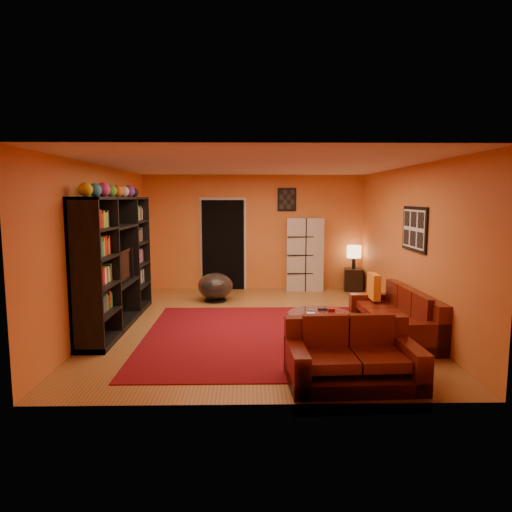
{
  "coord_description": "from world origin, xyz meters",
  "views": [
    {
      "loc": [
        -0.14,
        -7.4,
        2.08
      ],
      "look_at": [
        -0.0,
        0.1,
        1.13
      ],
      "focal_mm": 32.0,
      "sensor_mm": 36.0,
      "label": 1
    }
  ],
  "objects_px": {
    "coffee_table": "(319,317)",
    "bowl_chair": "(215,286)",
    "tv": "(119,266)",
    "storage_cabinet": "(305,254)",
    "sofa": "(398,318)",
    "side_table": "(353,280)",
    "table_lamp": "(354,252)",
    "entertainment_unit": "(117,262)",
    "loveseat": "(351,357)"
  },
  "relations": [
    {
      "from": "coffee_table",
      "to": "bowl_chair",
      "type": "xyz_separation_m",
      "value": [
        -1.67,
        2.8,
        -0.1
      ]
    },
    {
      "from": "tv",
      "to": "storage_cabinet",
      "type": "distance_m",
      "value": 4.42
    },
    {
      "from": "sofa",
      "to": "coffee_table",
      "type": "bearing_deg",
      "value": -165.32
    },
    {
      "from": "side_table",
      "to": "table_lamp",
      "type": "height_order",
      "value": "table_lamp"
    },
    {
      "from": "tv",
      "to": "coffee_table",
      "type": "height_order",
      "value": "tv"
    },
    {
      "from": "coffee_table",
      "to": "storage_cabinet",
      "type": "xyz_separation_m",
      "value": [
        0.28,
        3.9,
        0.41
      ]
    },
    {
      "from": "coffee_table",
      "to": "table_lamp",
      "type": "height_order",
      "value": "table_lamp"
    },
    {
      "from": "sofa",
      "to": "coffee_table",
      "type": "relative_size",
      "value": 2.27
    },
    {
      "from": "sofa",
      "to": "side_table",
      "type": "xyz_separation_m",
      "value": [
        0.12,
        3.45,
        -0.04
      ]
    },
    {
      "from": "storage_cabinet",
      "to": "bowl_chair",
      "type": "distance_m",
      "value": 2.3
    },
    {
      "from": "sofa",
      "to": "side_table",
      "type": "relative_size",
      "value": 4.09
    },
    {
      "from": "sofa",
      "to": "table_lamp",
      "type": "xyz_separation_m",
      "value": [
        0.12,
        3.45,
        0.59
      ]
    },
    {
      "from": "sofa",
      "to": "coffee_table",
      "type": "xyz_separation_m",
      "value": [
        -1.26,
        -0.38,
        0.12
      ]
    },
    {
      "from": "sofa",
      "to": "entertainment_unit",
      "type": "bearing_deg",
      "value": 168.57
    },
    {
      "from": "sofa",
      "to": "storage_cabinet",
      "type": "relative_size",
      "value": 1.25
    },
    {
      "from": "sofa",
      "to": "loveseat",
      "type": "height_order",
      "value": "same"
    },
    {
      "from": "side_table",
      "to": "coffee_table",
      "type": "bearing_deg",
      "value": -109.76
    },
    {
      "from": "tv",
      "to": "coffee_table",
      "type": "distance_m",
      "value": 3.32
    },
    {
      "from": "storage_cabinet",
      "to": "bowl_chair",
      "type": "bearing_deg",
      "value": -147.26
    },
    {
      "from": "sofa",
      "to": "side_table",
      "type": "distance_m",
      "value": 3.45
    },
    {
      "from": "entertainment_unit",
      "to": "side_table",
      "type": "bearing_deg",
      "value": 31.07
    },
    {
      "from": "tv",
      "to": "storage_cabinet",
      "type": "height_order",
      "value": "storage_cabinet"
    },
    {
      "from": "loveseat",
      "to": "bowl_chair",
      "type": "distance_m",
      "value": 4.51
    },
    {
      "from": "loveseat",
      "to": "entertainment_unit",
      "type": "bearing_deg",
      "value": 51.44
    },
    {
      "from": "sofa",
      "to": "side_table",
      "type": "bearing_deg",
      "value": 85.93
    },
    {
      "from": "entertainment_unit",
      "to": "bowl_chair",
      "type": "bearing_deg",
      "value": 49.02
    },
    {
      "from": "side_table",
      "to": "entertainment_unit",
      "type": "bearing_deg",
      "value": -148.93
    },
    {
      "from": "loveseat",
      "to": "coffee_table",
      "type": "distance_m",
      "value": 1.33
    },
    {
      "from": "side_table",
      "to": "table_lamp",
      "type": "xyz_separation_m",
      "value": [
        0.0,
        0.0,
        0.62
      ]
    },
    {
      "from": "entertainment_unit",
      "to": "storage_cabinet",
      "type": "relative_size",
      "value": 1.83
    },
    {
      "from": "loveseat",
      "to": "coffee_table",
      "type": "xyz_separation_m",
      "value": [
        -0.16,
        1.32,
        0.12
      ]
    },
    {
      "from": "bowl_chair",
      "to": "sofa",
      "type": "bearing_deg",
      "value": -39.55
    },
    {
      "from": "coffee_table",
      "to": "storage_cabinet",
      "type": "distance_m",
      "value": 3.93
    },
    {
      "from": "storage_cabinet",
      "to": "entertainment_unit",
      "type": "bearing_deg",
      "value": -137.45
    },
    {
      "from": "sofa",
      "to": "table_lamp",
      "type": "distance_m",
      "value": 3.5
    },
    {
      "from": "storage_cabinet",
      "to": "bowl_chair",
      "type": "xyz_separation_m",
      "value": [
        -1.95,
        -1.1,
        -0.51
      ]
    },
    {
      "from": "storage_cabinet",
      "to": "table_lamp",
      "type": "relative_size",
      "value": 3.12
    },
    {
      "from": "table_lamp",
      "to": "coffee_table",
      "type": "bearing_deg",
      "value": -109.76
    },
    {
      "from": "storage_cabinet",
      "to": "table_lamp",
      "type": "bearing_deg",
      "value": -0.55
    },
    {
      "from": "entertainment_unit",
      "to": "tv",
      "type": "xyz_separation_m",
      "value": [
        0.05,
        -0.06,
        -0.07
      ]
    },
    {
      "from": "tv",
      "to": "side_table",
      "type": "xyz_separation_m",
      "value": [
        4.47,
        2.78,
        -0.73
      ]
    },
    {
      "from": "loveseat",
      "to": "tv",
      "type": "bearing_deg",
      "value": 51.66
    },
    {
      "from": "loveseat",
      "to": "side_table",
      "type": "distance_m",
      "value": 5.29
    },
    {
      "from": "storage_cabinet",
      "to": "side_table",
      "type": "distance_m",
      "value": 1.24
    },
    {
      "from": "coffee_table",
      "to": "table_lamp",
      "type": "distance_m",
      "value": 4.09
    },
    {
      "from": "sofa",
      "to": "storage_cabinet",
      "type": "xyz_separation_m",
      "value": [
        -0.98,
        3.52,
        0.53
      ]
    },
    {
      "from": "bowl_chair",
      "to": "storage_cabinet",
      "type": "bearing_deg",
      "value": 29.44
    },
    {
      "from": "loveseat",
      "to": "coffee_table",
      "type": "height_order",
      "value": "loveseat"
    },
    {
      "from": "entertainment_unit",
      "to": "storage_cabinet",
      "type": "bearing_deg",
      "value": 39.26
    },
    {
      "from": "loveseat",
      "to": "bowl_chair",
      "type": "relative_size",
      "value": 2.11
    }
  ]
}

